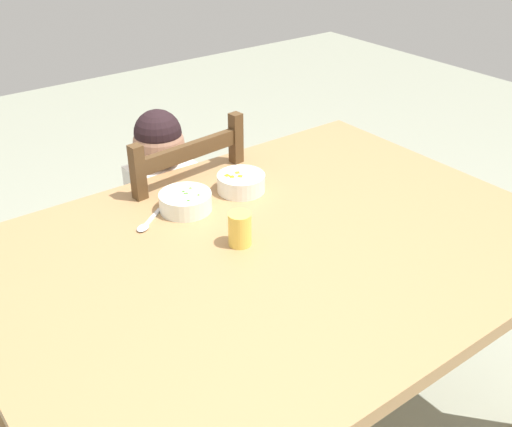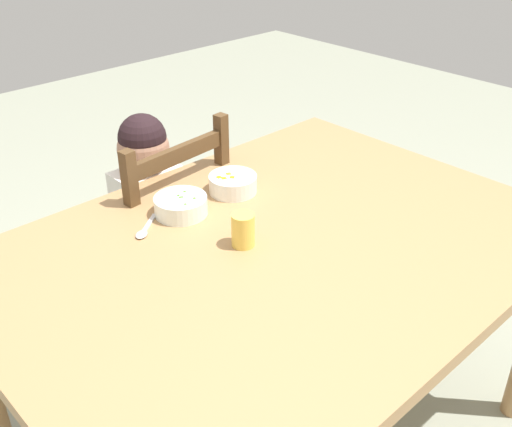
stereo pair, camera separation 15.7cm
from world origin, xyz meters
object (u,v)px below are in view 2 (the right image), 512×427
Objects in this scene: bowl_of_peas at (181,205)px; spoon at (144,231)px; drinking_cup at (243,230)px; dining_chair at (159,250)px; dining_table at (278,270)px; child_figure at (155,207)px; bowl_of_carrots at (233,183)px.

bowl_of_peas is 1.24× the size of spoon.
bowl_of_peas is 0.24m from drinking_cup.
spoon is (-0.24, -0.31, 0.32)m from dining_chair.
dining_chair is 0.47m from bowl_of_peas.
dining_table is 1.58× the size of child_figure.
bowl_of_peas is (-0.09, 0.30, 0.12)m from dining_table.
dining_chair reaches higher than bowl_of_carrots.
drinking_cup is at bearing -98.94° from dining_chair.
dining_table is 12.37× the size of spoon.
spoon is at bearing 128.58° from dining_table.
drinking_cup is (-0.08, 0.06, 0.13)m from dining_table.
bowl_of_peas is at bearing -179.97° from bowl_of_carrots.
spoon is (-0.23, -0.30, 0.14)m from child_figure.
bowl_of_carrots is 1.20× the size of spoon.
child_figure is (0.00, 0.59, -0.05)m from dining_table.
drinking_cup reaches higher than dining_table.
child_figure reaches higher than bowl_of_carrots.
dining_table is 0.34m from bowl_of_carrots.
drinking_cup is (0.15, -0.23, 0.04)m from spoon.
bowl_of_carrots is at bearing 53.69° from drinking_cup.
dining_chair is 6.41× the size of bowl_of_carrots.
dining_chair reaches higher than bowl_of_peas.
dining_table is 0.64m from dining_chair.
drinking_cup reaches higher than spoon.
bowl_of_carrots is 1.60× the size of drinking_cup.
child_figure reaches higher than dining_table.
bowl_of_peas is (-0.10, -0.30, 0.34)m from dining_chair.
dining_table is at bearing -36.49° from drinking_cup.
child_figure is at bearing 52.37° from spoon.
drinking_cup is at bearing -85.66° from bowl_of_peas.
bowl_of_peas is 0.14m from spoon.
bowl_of_carrots is at bearing -71.36° from child_figure.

